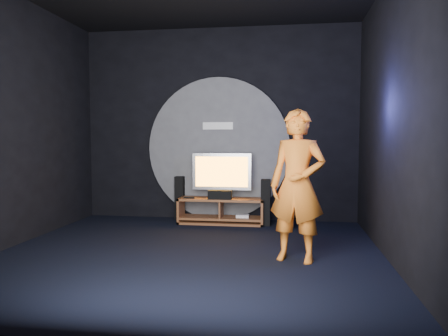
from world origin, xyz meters
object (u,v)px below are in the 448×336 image
(player, at_px, (297,186))
(subwoofer, at_px, (285,218))
(media_console, at_px, (222,213))
(tower_speaker_right, at_px, (266,202))
(tower_speaker_left, at_px, (180,198))
(tv, at_px, (222,173))

(player, bearing_deg, subwoofer, 109.78)
(media_console, distance_m, tower_speaker_right, 0.80)
(media_console, distance_m, player, 2.60)
(tower_speaker_left, xyz_separation_m, player, (2.09, -2.43, 0.53))
(tv, distance_m, subwoofer, 1.35)
(subwoofer, bearing_deg, player, -85.52)
(tower_speaker_right, height_order, subwoofer, tower_speaker_right)
(player, bearing_deg, tower_speaker_right, 118.44)
(tv, relative_size, tower_speaker_right, 1.31)
(tv, relative_size, player, 0.56)
(tower_speaker_right, bearing_deg, tower_speaker_left, 168.48)
(tower_speaker_right, bearing_deg, tv, 171.78)
(tower_speaker_right, distance_m, player, 2.23)
(tower_speaker_left, distance_m, player, 3.25)
(media_console, xyz_separation_m, tower_speaker_right, (0.77, -0.05, 0.20))
(tv, xyz_separation_m, player, (1.27, -2.22, 0.05))
(subwoofer, bearing_deg, tower_speaker_right, 161.63)
(media_console, height_order, tower_speaker_left, tower_speaker_left)
(tower_speaker_left, distance_m, subwoofer, 2.00)
(tower_speaker_right, bearing_deg, media_console, 176.63)
(tower_speaker_left, height_order, player, player)
(tower_speaker_left, xyz_separation_m, subwoofer, (1.93, -0.44, -0.24))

